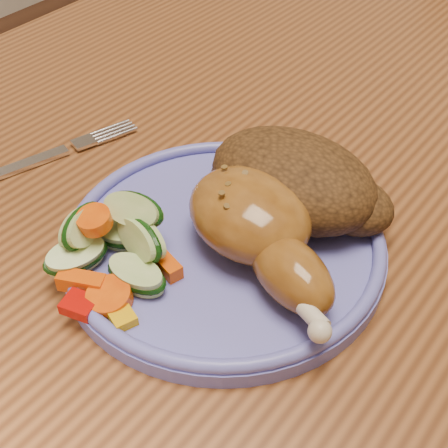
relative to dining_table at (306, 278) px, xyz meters
The scene contains 7 objects.
dining_table is the anchor object (origin of this frame).
plate 0.13m from the dining_table, 107.89° to the right, with size 0.23×0.23×0.01m, color #6060C1.
plate_rim 0.13m from the dining_table, 107.89° to the right, with size 0.23×0.23×0.01m, color #6060C1.
chicken_leg 0.14m from the dining_table, 89.95° to the right, with size 0.15×0.11×0.05m.
rice_pilaf 0.12m from the dining_table, 111.16° to the right, with size 0.14×0.10×0.06m.
vegetable_pile 0.20m from the dining_table, 117.03° to the right, with size 0.10×0.10×0.05m.
fork 0.26m from the dining_table, 155.93° to the right, with size 0.06×0.15×0.00m.
Camera 1 is at (0.17, -0.34, 1.08)m, focal length 50.00 mm.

